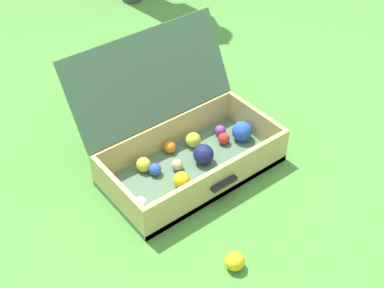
% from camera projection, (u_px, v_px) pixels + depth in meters
% --- Properties ---
extents(ground_plane, '(16.00, 16.00, 0.00)m').
position_uv_depth(ground_plane, '(183.00, 169.00, 2.03)').
color(ground_plane, '#4C8C38').
extents(open_suitcase, '(0.67, 0.54, 0.47)m').
position_uv_depth(open_suitcase, '(184.00, 141.00, 1.99)').
color(open_suitcase, '#4C7051').
rests_on(open_suitcase, ground).
extents(stray_ball_on_grass, '(0.06, 0.06, 0.06)m').
position_uv_depth(stray_ball_on_grass, '(235.00, 261.00, 1.65)').
color(stray_ball_on_grass, yellow).
rests_on(stray_ball_on_grass, ground).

